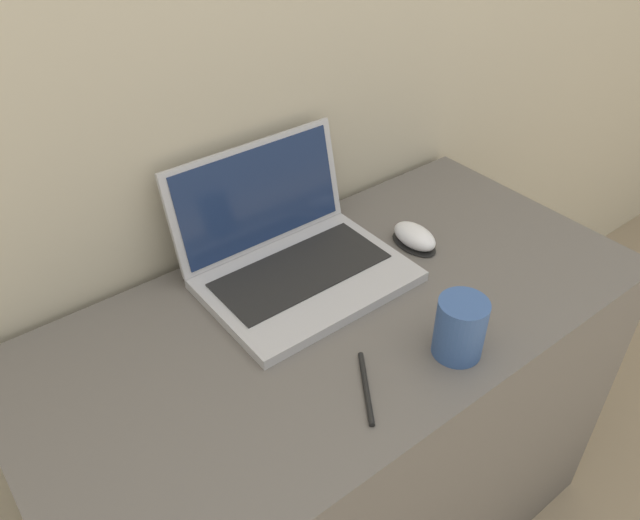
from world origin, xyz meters
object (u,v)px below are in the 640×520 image
Objects in this scene: laptop at (292,253)px; pen at (366,388)px; drink_cup at (460,327)px; computer_mouse at (415,237)px.

pen is (-0.08, -0.31, -0.04)m from laptop.
drink_cup is at bearing -75.51° from laptop.
computer_mouse is 0.87× the size of pen.
drink_cup is 0.31m from computer_mouse.
laptop is 3.45× the size of computer_mouse.
laptop is at bearing 74.87° from pen.
computer_mouse is at bearing 34.59° from pen.
drink_cup is 0.18m from pen.
drink_cup is 0.86× the size of pen.
laptop is 0.33m from pen.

